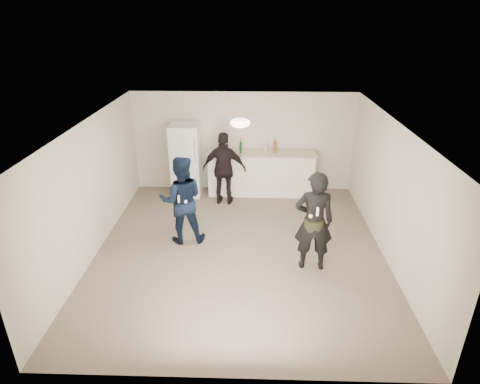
{
  "coord_description": "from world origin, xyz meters",
  "views": [
    {
      "loc": [
        0.21,
        -6.65,
        4.27
      ],
      "look_at": [
        0.0,
        0.2,
        1.15
      ],
      "focal_mm": 30.0,
      "sensor_mm": 36.0,
      "label": 1
    }
  ],
  "objects_px": {
    "spectator": "(224,169)",
    "fridge": "(186,160)",
    "shaker": "(219,150)",
    "man": "(182,200)",
    "woman": "(314,222)",
    "counter": "(261,174)"
  },
  "relations": [
    {
      "from": "counter",
      "to": "man",
      "type": "bearing_deg",
      "value": -124.46
    },
    {
      "from": "fridge",
      "to": "spectator",
      "type": "relative_size",
      "value": 1.03
    },
    {
      "from": "shaker",
      "to": "woman",
      "type": "xyz_separation_m",
      "value": [
        1.89,
        -3.11,
        -0.25
      ]
    },
    {
      "from": "woman",
      "to": "man",
      "type": "bearing_deg",
      "value": -17.29
    },
    {
      "from": "shaker",
      "to": "man",
      "type": "distance_m",
      "value": 2.34
    },
    {
      "from": "woman",
      "to": "spectator",
      "type": "height_order",
      "value": "woman"
    },
    {
      "from": "counter",
      "to": "man",
      "type": "relative_size",
      "value": 1.46
    },
    {
      "from": "fridge",
      "to": "man",
      "type": "distance_m",
      "value": 2.26
    },
    {
      "from": "woman",
      "to": "spectator",
      "type": "xyz_separation_m",
      "value": [
        -1.73,
        2.6,
        -0.05
      ]
    },
    {
      "from": "shaker",
      "to": "woman",
      "type": "distance_m",
      "value": 3.65
    },
    {
      "from": "woman",
      "to": "spectator",
      "type": "distance_m",
      "value": 3.12
    },
    {
      "from": "man",
      "to": "spectator",
      "type": "height_order",
      "value": "man"
    },
    {
      "from": "man",
      "to": "spectator",
      "type": "xyz_separation_m",
      "value": [
        0.72,
        1.74,
        -0.02
      ]
    },
    {
      "from": "spectator",
      "to": "fridge",
      "type": "bearing_deg",
      "value": -20.71
    },
    {
      "from": "fridge",
      "to": "shaker",
      "type": "xyz_separation_m",
      "value": [
        0.81,
        0.0,
        0.28
      ]
    },
    {
      "from": "fridge",
      "to": "spectator",
      "type": "bearing_deg",
      "value": -27.38
    },
    {
      "from": "man",
      "to": "counter",
      "type": "bearing_deg",
      "value": -132.51
    },
    {
      "from": "spectator",
      "to": "man",
      "type": "bearing_deg",
      "value": 74.26
    },
    {
      "from": "man",
      "to": "spectator",
      "type": "relative_size",
      "value": 1.02
    },
    {
      "from": "fridge",
      "to": "shaker",
      "type": "relative_size",
      "value": 10.59
    },
    {
      "from": "spectator",
      "to": "shaker",
      "type": "bearing_deg",
      "value": -65.41
    },
    {
      "from": "fridge",
      "to": "woman",
      "type": "bearing_deg",
      "value": -49.0
    }
  ]
}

